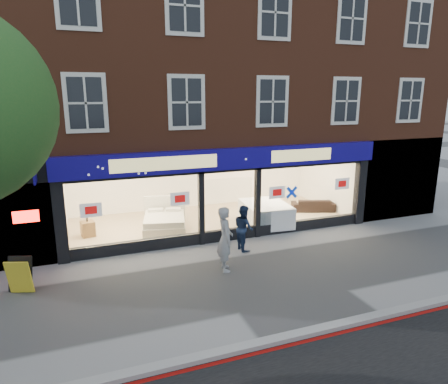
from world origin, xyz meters
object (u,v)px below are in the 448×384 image
mattress_stack (265,214)px  pedestrian_blue (244,228)px  pedestrian_grey (225,239)px  a_board (20,276)px  sofa (313,205)px  display_bed (164,221)px

mattress_stack → pedestrian_blue: bearing=-132.4°
pedestrian_grey → pedestrian_blue: 1.71m
mattress_stack → a_board: size_ratio=2.30×
mattress_stack → sofa: (2.74, 0.87, -0.14)m
a_board → pedestrian_blue: 6.67m
mattress_stack → sofa: 2.88m
display_bed → pedestrian_blue: 3.44m
display_bed → pedestrian_blue: (2.08, -2.72, 0.36)m
sofa → pedestrian_grey: 6.97m
sofa → pedestrian_blue: pedestrian_blue is taller
display_bed → pedestrian_blue: bearing=-39.3°
a_board → pedestrian_blue: pedestrian_blue is taller
display_bed → pedestrian_grey: (0.94, -3.99, 0.56)m
mattress_stack → pedestrian_grey: size_ratio=1.14×
pedestrian_blue → display_bed: bearing=34.1°
a_board → sofa: bearing=36.3°
display_bed → pedestrian_blue: size_ratio=1.45×
mattress_stack → sofa: size_ratio=1.21×
a_board → mattress_stack: bearing=36.2°
pedestrian_grey → sofa: bearing=-44.1°
sofa → pedestrian_blue: size_ratio=1.20×
pedestrian_blue → mattress_stack: bearing=-45.6°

